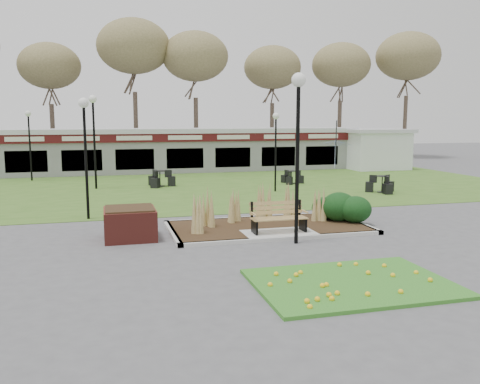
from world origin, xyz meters
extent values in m
plane|color=#515154|center=(0.00, 0.00, 0.00)|extent=(100.00, 100.00, 0.00)
cube|color=#3A651F|center=(0.00, 12.00, 0.01)|extent=(34.00, 16.00, 0.02)
cube|color=#24681D|center=(0.00, -4.60, 0.04)|extent=(4.20, 3.00, 0.08)
cube|color=black|center=(0.00, 1.20, 0.06)|extent=(6.22, 3.22, 0.12)
cube|color=#B7B7B2|center=(0.00, -0.41, 0.06)|extent=(6.40, 0.18, 0.12)
cube|color=#B7B7B2|center=(0.00, 2.81, 0.06)|extent=(6.40, 0.18, 0.12)
cube|color=#B7B7B2|center=(-3.11, 1.20, 0.06)|extent=(0.18, 3.40, 0.12)
cube|color=#B7B7B2|center=(3.11, 1.20, 0.06)|extent=(0.18, 3.40, 0.12)
cube|color=#B7B7B2|center=(0.00, 0.15, 0.07)|extent=(2.20, 1.20, 0.13)
cone|color=#9D8E4E|center=(-1.90, 1.60, 0.70)|extent=(0.36, 0.36, 1.15)
cone|color=#9D8E4E|center=(-0.90, 2.00, 0.70)|extent=(0.36, 0.36, 1.15)
cone|color=#9D8E4E|center=(0.20, 2.20, 0.70)|extent=(0.36, 0.36, 1.15)
cone|color=#9D8E4E|center=(1.10, 2.00, 0.70)|extent=(0.36, 0.36, 1.15)
cone|color=#9D8E4E|center=(1.90, 1.60, 0.70)|extent=(0.36, 0.36, 1.15)
cone|color=#9D8E4E|center=(-2.40, 0.80, 0.70)|extent=(0.36, 0.36, 1.15)
ellipsoid|color=black|center=(2.60, 1.40, 0.59)|extent=(1.21, 1.10, 0.99)
ellipsoid|color=black|center=(3.00, 1.00, 0.54)|extent=(1.10, 1.00, 0.90)
ellipsoid|color=black|center=(2.90, 1.90, 0.53)|extent=(1.06, 0.96, 0.86)
ellipsoid|color=black|center=(2.30, 1.90, 0.48)|extent=(0.92, 0.84, 0.76)
cube|color=#AA874D|center=(0.00, 0.15, 0.56)|extent=(1.70, 0.57, 0.04)
cube|color=#AA874D|center=(0.00, 0.46, 0.84)|extent=(1.70, 0.13, 0.44)
cube|color=black|center=(-0.78, 0.15, 0.34)|extent=(0.06, 0.55, 0.42)
cube|color=black|center=(0.78, 0.15, 0.34)|extent=(0.06, 0.55, 0.42)
cube|color=black|center=(-0.78, 0.45, 0.81)|extent=(0.06, 0.06, 0.50)
cube|color=black|center=(0.78, 0.45, 0.81)|extent=(0.06, 0.06, 0.50)
cube|color=#AA874D|center=(-0.82, 0.13, 0.74)|extent=(0.05, 0.50, 0.04)
cube|color=#AA874D|center=(0.82, 0.13, 0.74)|extent=(0.05, 0.50, 0.04)
cube|color=maroon|center=(-4.40, 1.00, 0.45)|extent=(1.50, 1.50, 0.90)
cube|color=black|center=(-4.40, 1.00, 0.92)|extent=(1.40, 1.40, 0.06)
cube|color=gray|center=(0.00, 20.00, 1.30)|extent=(24.00, 3.00, 2.60)
cube|color=#4C1012|center=(0.00, 18.45, 2.35)|extent=(24.00, 0.18, 0.55)
cube|color=silver|center=(0.00, 20.00, 2.75)|extent=(24.60, 3.40, 0.30)
cube|color=silver|center=(0.00, 18.34, 2.35)|extent=(22.00, 0.02, 0.28)
cube|color=black|center=(0.00, 18.55, 1.00)|extent=(22.00, 0.10, 1.30)
cube|color=white|center=(13.50, 18.00, 1.30)|extent=(4.00, 3.00, 2.60)
cube|color=silver|center=(13.50, 18.00, 2.70)|extent=(4.40, 3.40, 0.25)
cylinder|color=#47382B|center=(-9.00, 28.00, 2.59)|extent=(0.36, 0.36, 5.17)
ellipsoid|color=brown|center=(-9.00, 28.00, 8.39)|extent=(5.24, 5.24, 3.93)
cylinder|color=#47382B|center=(-3.00, 28.00, 2.59)|extent=(0.36, 0.36, 5.17)
ellipsoid|color=brown|center=(-3.00, 28.00, 8.39)|extent=(5.24, 5.24, 3.93)
cylinder|color=#47382B|center=(3.00, 28.00, 2.59)|extent=(0.36, 0.36, 5.17)
ellipsoid|color=brown|center=(3.00, 28.00, 8.39)|extent=(5.24, 5.24, 3.93)
cylinder|color=#47382B|center=(9.00, 28.00, 2.59)|extent=(0.36, 0.36, 5.17)
ellipsoid|color=brown|center=(9.00, 28.00, 8.39)|extent=(5.24, 5.24, 3.93)
cylinder|color=#47382B|center=(15.00, 28.00, 2.59)|extent=(0.36, 0.36, 5.17)
ellipsoid|color=brown|center=(15.00, 28.00, 8.39)|extent=(5.24, 5.24, 3.93)
cylinder|color=#47382B|center=(21.00, 28.00, 2.59)|extent=(0.36, 0.36, 5.17)
ellipsoid|color=brown|center=(21.00, 28.00, 8.39)|extent=(5.24, 5.24, 3.93)
cylinder|color=black|center=(-5.69, 4.42, 1.97)|extent=(0.10, 0.10, 3.94)
sphere|color=white|center=(-5.69, 4.42, 4.10)|extent=(0.35, 0.35, 0.35)
cylinder|color=black|center=(0.19, -0.80, 2.22)|extent=(0.11, 0.11, 4.44)
sphere|color=white|center=(0.19, -0.80, 4.62)|extent=(0.40, 0.40, 0.40)
cylinder|color=black|center=(-5.52, 12.47, 2.17)|extent=(0.11, 0.11, 4.35)
sphere|color=white|center=(-5.52, 12.47, 4.52)|extent=(0.39, 0.39, 0.39)
cylinder|color=black|center=(2.99, 9.22, 1.77)|extent=(0.09, 0.09, 3.54)
sphere|color=white|center=(2.99, 9.22, 3.68)|extent=(0.32, 0.32, 0.32)
cylinder|color=black|center=(-9.15, 17.00, 1.85)|extent=(0.09, 0.09, 3.70)
sphere|color=white|center=(-9.15, 17.00, 3.84)|extent=(0.33, 0.33, 0.33)
cylinder|color=black|center=(4.84, 11.86, 0.03)|extent=(0.41, 0.41, 0.03)
cylinder|color=black|center=(4.84, 11.86, 0.36)|extent=(0.05, 0.05, 0.67)
cylinder|color=black|center=(4.84, 11.86, 0.70)|extent=(0.55, 0.55, 0.02)
cube|color=black|center=(5.35, 11.82, 0.23)|extent=(0.33, 0.33, 0.42)
cube|color=black|center=(4.61, 12.31, 0.23)|extent=(0.42, 0.42, 0.42)
cube|color=black|center=(4.56, 11.43, 0.23)|extent=(0.44, 0.44, 0.42)
cylinder|color=black|center=(-2.28, 12.51, 0.04)|extent=(0.49, 0.49, 0.03)
cylinder|color=black|center=(-2.28, 12.51, 0.43)|extent=(0.06, 0.06, 0.80)
cylinder|color=black|center=(-2.28, 12.51, 0.84)|extent=(0.66, 0.66, 0.03)
cube|color=black|center=(-1.67, 12.51, 0.27)|extent=(0.38, 0.38, 0.51)
cube|color=black|center=(-2.58, 13.04, 0.27)|extent=(0.51, 0.51, 0.51)
cube|color=black|center=(-2.58, 11.99, 0.27)|extent=(0.51, 0.51, 0.51)
cylinder|color=black|center=(7.84, 7.51, 0.04)|extent=(0.47, 0.47, 0.03)
cylinder|color=black|center=(7.84, 7.51, 0.42)|extent=(0.05, 0.05, 0.77)
cylinder|color=black|center=(7.84, 7.51, 0.81)|extent=(0.64, 0.64, 0.03)
cube|color=black|center=(8.37, 7.77, 0.27)|extent=(0.49, 0.49, 0.49)
cube|color=black|center=(7.36, 7.84, 0.27)|extent=(0.51, 0.51, 0.49)
cube|color=black|center=(7.80, 6.92, 0.27)|extent=(0.39, 0.39, 0.49)
cylinder|color=black|center=(8.00, 13.00, 1.10)|extent=(0.06, 0.06, 2.20)
imported|color=blue|center=(8.00, 13.00, 1.49)|extent=(2.45, 2.47, 1.71)
imported|color=black|center=(-9.77, 23.55, 0.77)|extent=(4.93, 3.01, 1.53)
camera|label=1|loc=(-5.07, -14.16, 3.57)|focal=38.00mm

